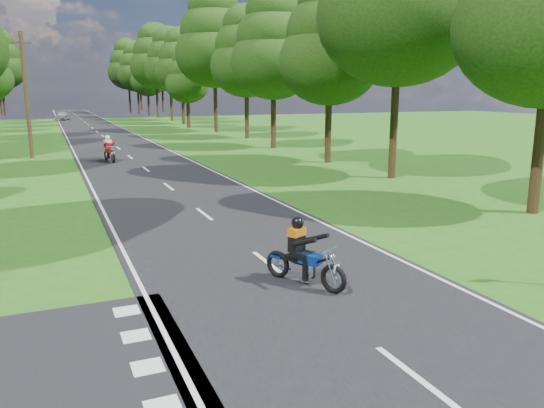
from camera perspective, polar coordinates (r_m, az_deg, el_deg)
name	(u,v)px	position (r m, az deg, el deg)	size (l,w,h in m)	color
ground	(302,290)	(12.05, 3.25, -9.22)	(160.00, 160.00, 0.00)	#205F15
main_road	(97,132)	(60.42, -18.31, 7.40)	(7.00, 140.00, 0.02)	black
road_markings	(97,133)	(58.54, -18.28, 7.28)	(7.40, 140.00, 0.01)	silver
treeline	(97,58)	(70.52, -18.31, 14.71)	(40.00, 115.35, 14.78)	black
telegraph_pole	(26,95)	(38.07, -24.92, 10.58)	(1.20, 0.26, 8.00)	#382616
rider_near_blue	(305,252)	(12.05, 3.54, -5.14)	(0.63, 1.89, 1.58)	navy
rider_far_red	(109,149)	(34.54, -17.11, 5.71)	(0.65, 1.94, 1.62)	#AB1D0D
distant_car	(63,116)	(85.83, -21.60, 8.83)	(1.50, 3.74, 1.27)	#B7B9BF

